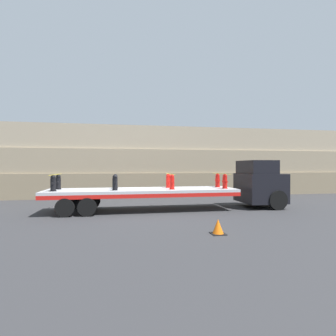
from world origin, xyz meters
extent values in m
plane|color=#2D2D30|center=(0.00, 0.00, 0.00)|extent=(120.00, 120.00, 0.00)
cube|color=#84755B|center=(0.00, 7.47, 0.94)|extent=(60.00, 3.00, 1.88)
cube|color=gray|center=(0.00, 7.62, 2.83)|extent=(60.00, 3.00, 1.88)
cube|color=tan|center=(0.00, 7.77, 4.71)|extent=(60.00, 3.00, 1.88)
cube|color=black|center=(6.95, 0.00, 1.14)|extent=(2.29, 2.42, 1.69)
cube|color=black|center=(6.72, 0.00, 2.38)|extent=(1.61, 2.22, 0.78)
cube|color=black|center=(7.58, 0.00, 1.48)|extent=(0.92, 2.13, 0.94)
cylinder|color=black|center=(7.35, -1.15, 0.55)|extent=(1.09, 0.28, 1.09)
cylinder|color=black|center=(7.35, 1.15, 0.55)|extent=(1.09, 0.28, 1.09)
cube|color=#B2B2B7|center=(0.00, 0.00, 1.11)|extent=(10.21, 2.52, 0.15)
cube|color=red|center=(0.00, -1.22, 0.93)|extent=(10.21, 0.08, 0.20)
cube|color=red|center=(0.00, 1.22, 0.93)|extent=(10.21, 0.08, 0.20)
cylinder|color=black|center=(-2.81, -1.16, 0.45)|extent=(0.89, 0.30, 0.89)
cylinder|color=black|center=(-2.81, 1.16, 0.45)|extent=(0.89, 0.30, 0.89)
cylinder|color=black|center=(-3.83, -1.16, 0.45)|extent=(0.89, 0.30, 0.89)
cylinder|color=black|center=(-3.83, 1.16, 0.45)|extent=(0.89, 0.30, 0.89)
cylinder|color=black|center=(-4.50, -0.55, 1.20)|extent=(0.32, 0.32, 0.03)
cylinder|color=black|center=(-4.50, -0.55, 1.50)|extent=(0.25, 0.25, 0.63)
sphere|color=black|center=(-4.50, -0.55, 1.87)|extent=(0.24, 0.24, 0.24)
cylinder|color=black|center=(-4.50, -0.76, 1.58)|extent=(0.11, 0.16, 0.11)
cylinder|color=black|center=(-4.50, -0.35, 1.58)|extent=(0.11, 0.16, 0.11)
cylinder|color=black|center=(-4.50, 0.55, 1.20)|extent=(0.32, 0.32, 0.03)
cylinder|color=black|center=(-4.50, 0.55, 1.50)|extent=(0.25, 0.25, 0.63)
sphere|color=black|center=(-4.50, 0.55, 1.87)|extent=(0.24, 0.24, 0.24)
cylinder|color=black|center=(-4.50, 0.35, 1.58)|extent=(0.11, 0.16, 0.11)
cylinder|color=black|center=(-4.50, 0.76, 1.58)|extent=(0.11, 0.16, 0.11)
cylinder|color=black|center=(-1.50, -0.55, 1.20)|extent=(0.32, 0.32, 0.03)
cylinder|color=black|center=(-1.50, -0.55, 1.50)|extent=(0.25, 0.25, 0.63)
sphere|color=black|center=(-1.50, -0.55, 1.87)|extent=(0.24, 0.24, 0.24)
cylinder|color=black|center=(-1.50, -0.76, 1.58)|extent=(0.11, 0.16, 0.11)
cylinder|color=black|center=(-1.50, -0.35, 1.58)|extent=(0.11, 0.16, 0.11)
cylinder|color=black|center=(-1.50, 0.55, 1.20)|extent=(0.32, 0.32, 0.03)
cylinder|color=black|center=(-1.50, 0.55, 1.50)|extent=(0.25, 0.25, 0.63)
sphere|color=black|center=(-1.50, 0.55, 1.87)|extent=(0.24, 0.24, 0.24)
cylinder|color=black|center=(-1.50, 0.35, 1.58)|extent=(0.11, 0.16, 0.11)
cylinder|color=black|center=(-1.50, 0.76, 1.58)|extent=(0.11, 0.16, 0.11)
cylinder|color=red|center=(1.50, -0.55, 1.20)|extent=(0.32, 0.32, 0.03)
cylinder|color=red|center=(1.50, -0.55, 1.50)|extent=(0.25, 0.25, 0.63)
sphere|color=red|center=(1.50, -0.55, 1.87)|extent=(0.24, 0.24, 0.24)
cylinder|color=red|center=(1.50, -0.76, 1.58)|extent=(0.11, 0.16, 0.11)
cylinder|color=red|center=(1.50, -0.35, 1.58)|extent=(0.11, 0.16, 0.11)
cylinder|color=red|center=(1.50, 0.55, 1.20)|extent=(0.32, 0.32, 0.03)
cylinder|color=red|center=(1.50, 0.55, 1.50)|extent=(0.25, 0.25, 0.63)
sphere|color=red|center=(1.50, 0.55, 1.87)|extent=(0.24, 0.24, 0.24)
cylinder|color=red|center=(1.50, 0.35, 1.58)|extent=(0.11, 0.16, 0.11)
cylinder|color=red|center=(1.50, 0.76, 1.58)|extent=(0.11, 0.16, 0.11)
cylinder|color=red|center=(4.50, -0.55, 1.20)|extent=(0.32, 0.32, 0.03)
cylinder|color=red|center=(4.50, -0.55, 1.50)|extent=(0.25, 0.25, 0.63)
sphere|color=red|center=(4.50, -0.55, 1.87)|extent=(0.24, 0.24, 0.24)
cylinder|color=red|center=(4.50, -0.76, 1.58)|extent=(0.11, 0.16, 0.11)
cylinder|color=red|center=(4.50, -0.35, 1.58)|extent=(0.11, 0.16, 0.11)
cylinder|color=red|center=(4.50, 0.55, 1.20)|extent=(0.32, 0.32, 0.03)
cylinder|color=red|center=(4.50, 0.55, 1.50)|extent=(0.25, 0.25, 0.63)
sphere|color=red|center=(4.50, 0.55, 1.87)|extent=(0.24, 0.24, 0.24)
cylinder|color=red|center=(4.50, 0.35, 1.58)|extent=(0.11, 0.16, 0.11)
cylinder|color=red|center=(4.50, 0.76, 1.58)|extent=(0.11, 0.16, 0.11)
cube|color=yellow|center=(-4.50, 0.00, 2.00)|extent=(0.05, 2.72, 0.01)
cube|color=yellow|center=(1.50, 0.00, 2.00)|extent=(0.05, 2.72, 0.01)
cube|color=yellow|center=(4.50, 0.00, 2.00)|extent=(0.05, 2.72, 0.01)
cube|color=black|center=(2.21, -5.45, 0.01)|extent=(0.51, 0.51, 0.03)
cone|color=orange|center=(2.21, -5.45, 0.28)|extent=(0.39, 0.39, 0.51)
camera|label=1|loc=(-1.21, -14.31, 2.42)|focal=28.00mm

